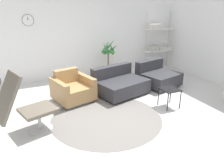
# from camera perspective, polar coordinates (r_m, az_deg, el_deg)

# --- Properties ---
(ground_plane) EXTENTS (12.00, 12.00, 0.00)m
(ground_plane) POSITION_cam_1_polar(r_m,az_deg,el_deg) (4.71, 0.73, -7.12)
(ground_plane) COLOR silver
(wall_back) EXTENTS (12.00, 0.09, 2.80)m
(wall_back) POSITION_cam_1_polar(r_m,az_deg,el_deg) (6.83, -9.10, 13.47)
(wall_back) COLOR white
(wall_back) RESTS_ON ground_plane
(round_rug) EXTENTS (2.22, 2.22, 0.01)m
(round_rug) POSITION_cam_1_polar(r_m,az_deg,el_deg) (4.45, -1.48, -8.79)
(round_rug) COLOR slate
(round_rug) RESTS_ON ground_plane
(lounge_chair) EXTENTS (1.14, 0.80, 1.22)m
(lounge_chair) POSITION_cam_1_polar(r_m,az_deg,el_deg) (3.89, -23.77, -3.69)
(lounge_chair) COLOR #BCBCC1
(lounge_chair) RESTS_ON ground_plane
(armchair_red) EXTENTS (1.00, 1.00, 0.70)m
(armchair_red) POSITION_cam_1_polar(r_m,az_deg,el_deg) (5.22, -10.28, -1.47)
(armchair_red) COLOR silver
(armchair_red) RESTS_ON ground_plane
(couch_low) EXTENTS (1.42, 1.22, 0.67)m
(couch_low) POSITION_cam_1_polar(r_m,az_deg,el_deg) (5.54, 2.01, -0.09)
(couch_low) COLOR black
(couch_low) RESTS_ON ground_plane
(couch_second) EXTENTS (1.18, 1.15, 0.67)m
(couch_second) POSITION_cam_1_polar(r_m,az_deg,el_deg) (6.25, 11.76, 1.82)
(couch_second) COLOR black
(couch_second) RESTS_ON ground_plane
(side_table) EXTENTS (0.38, 0.38, 0.42)m
(side_table) POSITION_cam_1_polar(r_m,az_deg,el_deg) (4.94, 14.88, -1.79)
(side_table) COLOR black
(side_table) RESTS_ON ground_plane
(potted_plant) EXTENTS (0.48, 0.52, 1.17)m
(potted_plant) POSITION_cam_1_polar(r_m,az_deg,el_deg) (6.78, -0.90, 6.46)
(potted_plant) COLOR brown
(potted_plant) RESTS_ON ground_plane
(shelf_unit) EXTENTS (1.00, 0.28, 1.96)m
(shelf_unit) POSITION_cam_1_polar(r_m,az_deg,el_deg) (7.79, 11.82, 11.14)
(shelf_unit) COLOR #BCBCC1
(shelf_unit) RESTS_ON ground_plane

